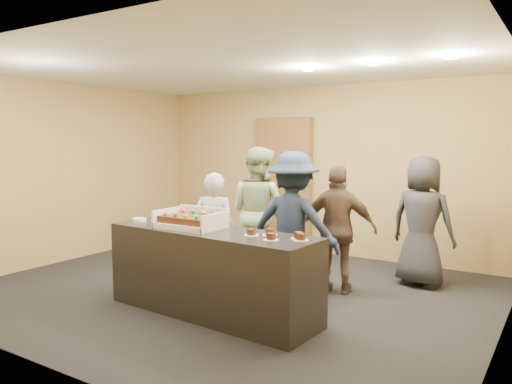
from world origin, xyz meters
TOP-DOWN VIEW (x-y plane):
  - room at (0.00, 0.00)m, footprint 6.04×6.00m
  - serving_counter at (0.32, -0.77)m, footprint 2.44×0.85m
  - storage_cabinet at (-0.60, 2.41)m, footprint 1.01×0.15m
  - cake_box at (0.04, -0.74)m, footprint 0.69×0.48m
  - sheet_cake at (0.04, -0.77)m, footprint 0.59×0.41m
  - plate_stack at (-0.72, -0.77)m, footprint 0.15×0.15m
  - slice_a at (0.85, -0.79)m, footprint 0.15×0.15m
  - slice_b at (0.99, -0.68)m, footprint 0.15×0.15m
  - slice_c at (1.13, -0.89)m, footprint 0.15×0.15m
  - slice_d at (1.31, -0.69)m, footprint 0.15×0.15m
  - slice_e at (1.37, -0.74)m, footprint 0.15×0.15m
  - person_server_grey at (-0.13, -0.11)m, footprint 0.62×0.51m
  - person_sage_man at (-0.03, 0.73)m, footprint 0.95×0.79m
  - person_navy_man at (0.76, 0.23)m, footprint 1.18×0.78m
  - person_brown_extra at (1.16, 0.63)m, footprint 0.98×0.61m
  - person_dark_suit at (1.92, 1.49)m, footprint 0.87×0.63m
  - ceiling_spotlights at (1.60, 0.50)m, footprint 1.72×0.12m

SIDE VIEW (x-z plane):
  - serving_counter at x=0.32m, z-range 0.00..0.90m
  - person_server_grey at x=-0.13m, z-range 0.00..1.46m
  - person_brown_extra at x=1.16m, z-range 0.00..1.56m
  - person_dark_suit at x=1.92m, z-range 0.00..1.65m
  - person_navy_man at x=0.76m, z-range 0.00..1.71m
  - person_sage_man at x=-0.03m, z-range 0.00..1.75m
  - plate_stack at x=-0.72m, z-range 0.90..0.94m
  - slice_a at x=0.85m, z-range 0.89..0.96m
  - slice_b at x=0.99m, z-range 0.89..0.96m
  - slice_c at x=1.13m, z-range 0.89..0.96m
  - slice_d at x=1.31m, z-range 0.89..0.96m
  - slice_e at x=1.37m, z-range 0.89..0.96m
  - cake_box at x=0.04m, z-range 0.84..1.05m
  - sheet_cake at x=0.04m, z-range 0.94..1.05m
  - storage_cabinet at x=-0.60m, z-range 0.00..2.21m
  - room at x=0.00m, z-range 0.00..2.70m
  - ceiling_spotlights at x=1.60m, z-range 2.66..2.69m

